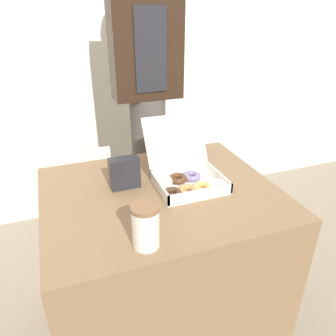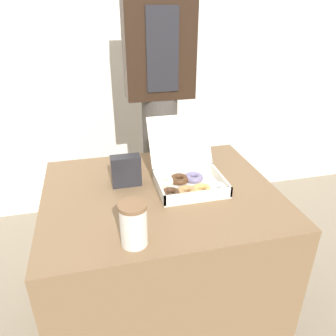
# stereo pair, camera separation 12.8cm
# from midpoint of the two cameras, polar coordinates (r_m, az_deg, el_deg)

# --- Properties ---
(ground_plane) EXTENTS (14.00, 14.00, 0.00)m
(ground_plane) POSITION_cam_midpoint_polar(r_m,az_deg,el_deg) (1.84, 1.17, -25.10)
(ground_plane) COLOR gray
(wall_back) EXTENTS (10.00, 0.05, 2.60)m
(wall_back) POSITION_cam_midpoint_polar(r_m,az_deg,el_deg) (2.32, -6.72, 22.95)
(wall_back) COLOR silver
(wall_back) RESTS_ON ground_plane
(table) EXTENTS (0.93, 0.77, 0.77)m
(table) POSITION_cam_midpoint_polar(r_m,az_deg,el_deg) (1.56, 1.31, -16.32)
(table) COLOR brown
(table) RESTS_ON ground_plane
(donut_box) EXTENTS (0.30, 0.34, 0.24)m
(donut_box) POSITION_cam_midpoint_polar(r_m,az_deg,el_deg) (1.35, 6.06, -1.73)
(donut_box) COLOR white
(donut_box) RESTS_ON table
(coffee_cup) EXTENTS (0.09, 0.09, 0.15)m
(coffee_cup) POSITION_cam_midpoint_polar(r_m,az_deg,el_deg) (1.01, -2.38, -9.86)
(coffee_cup) COLOR silver
(coffee_cup) RESTS_ON table
(napkin_holder) EXTENTS (0.12, 0.05, 0.13)m
(napkin_holder) POSITION_cam_midpoint_polar(r_m,az_deg,el_deg) (1.34, -4.62, -0.55)
(napkin_holder) COLOR #232328
(napkin_holder) RESTS_ON table
(person_customer) EXTENTS (0.35, 0.20, 1.82)m
(person_customer) POSITION_cam_midpoint_polar(r_m,az_deg,el_deg) (1.78, 0.61, 12.55)
(person_customer) COLOR #4C4742
(person_customer) RESTS_ON ground_plane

